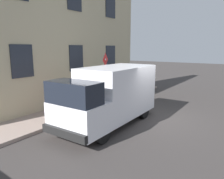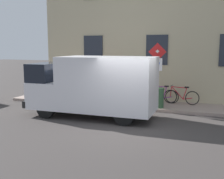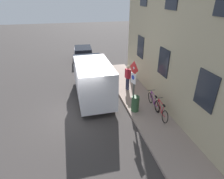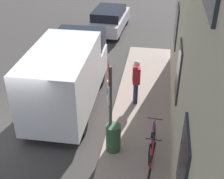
# 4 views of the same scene
# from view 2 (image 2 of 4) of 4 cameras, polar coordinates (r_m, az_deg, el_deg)

# --- Properties ---
(ground_plane) EXTENTS (80.00, 80.00, 0.00)m
(ground_plane) POSITION_cam_2_polar(r_m,az_deg,el_deg) (10.55, 3.55, -7.45)
(ground_plane) COLOR #3A3533
(sidewalk_slab) EXTENTS (2.06, 14.71, 0.14)m
(sidewalk_slab) POSITION_cam_2_polar(r_m,az_deg,el_deg) (14.00, 7.87, -3.15)
(sidewalk_slab) COLOR gray
(sidewalk_slab) RESTS_ON ground_plane
(building_facade) EXTENTS (0.75, 12.71, 8.50)m
(building_facade) POSITION_cam_2_polar(r_m,az_deg,el_deg) (15.11, 9.36, 13.63)
(building_facade) COLOR #BBAE8A
(building_facade) RESTS_ON ground_plane
(sign_post_stacked) EXTENTS (0.20, 0.55, 2.80)m
(sign_post_stacked) POSITION_cam_2_polar(r_m,az_deg,el_deg) (12.86, 8.98, 4.57)
(sign_post_stacked) COLOR #474C47
(sign_post_stacked) RESTS_ON sidewalk_slab
(delivery_van) EXTENTS (2.06, 5.35, 2.50)m
(delivery_van) POSITION_cam_2_polar(r_m,az_deg,el_deg) (11.77, -3.62, 0.90)
(delivery_van) COLOR white
(delivery_van) RESTS_ON ground_plane
(bicycle_red) EXTENTS (0.46, 1.71, 0.89)m
(bicycle_red) POSITION_cam_2_polar(r_m,az_deg,el_deg) (14.17, 13.59, -1.35)
(bicycle_red) COLOR black
(bicycle_red) RESTS_ON sidewalk_slab
(bicycle_purple) EXTENTS (0.46, 1.71, 0.89)m
(bicycle_purple) POSITION_cam_2_polar(r_m,az_deg,el_deg) (14.31, 9.79, -1.14)
(bicycle_purple) COLOR black
(bicycle_purple) RESTS_ON sidewalk_slab
(pedestrian) EXTENTS (0.32, 0.44, 1.72)m
(pedestrian) POSITION_cam_2_polar(r_m,az_deg,el_deg) (14.20, -1.09, 1.19)
(pedestrian) COLOR #262B47
(pedestrian) RESTS_ON sidewalk_slab
(litter_bin) EXTENTS (0.44, 0.44, 0.90)m
(litter_bin) POSITION_cam_2_polar(r_m,az_deg,el_deg) (13.15, 9.33, -1.65)
(litter_bin) COLOR #2D5133
(litter_bin) RESTS_ON sidewalk_slab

